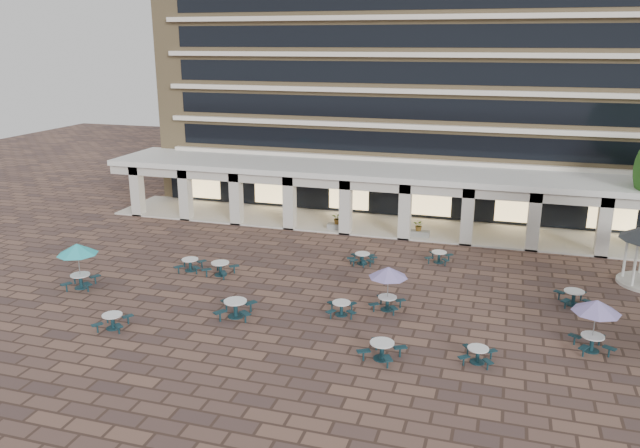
% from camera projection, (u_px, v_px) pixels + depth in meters
% --- Properties ---
extents(ground, '(120.00, 120.00, 0.00)m').
position_uv_depth(ground, '(325.00, 304.00, 32.71)').
color(ground, brown).
rests_on(ground, ground).
extents(apartment_building, '(40.00, 15.50, 25.20)m').
position_uv_depth(apartment_building, '(410.00, 49.00, 52.54)').
color(apartment_building, tan).
rests_on(apartment_building, ground).
extents(retail_arcade, '(42.00, 6.60, 4.40)m').
position_uv_depth(retail_arcade, '(382.00, 187.00, 45.45)').
color(retail_arcade, white).
rests_on(retail_arcade, ground).
extents(picnic_table_0, '(1.81, 1.81, 0.72)m').
position_uv_depth(picnic_table_0, '(113.00, 320.00, 29.80)').
color(picnic_table_0, '#13333A').
rests_on(picnic_table_0, ground).
extents(picnic_table_1, '(2.18, 2.18, 0.86)m').
position_uv_depth(picnic_table_1, '(235.00, 307.00, 31.04)').
color(picnic_table_1, '#13333A').
rests_on(picnic_table_1, ground).
extents(picnic_table_2, '(2.10, 2.10, 0.80)m').
position_uv_depth(picnic_table_2, '(382.00, 349.00, 26.91)').
color(picnic_table_2, '#13333A').
rests_on(picnic_table_2, ground).
extents(picnic_table_3, '(1.64, 1.64, 0.68)m').
position_uv_depth(picnic_table_3, '(478.00, 354.00, 26.64)').
color(picnic_table_3, '#13333A').
rests_on(picnic_table_3, ground).
extents(picnic_table_4, '(2.23, 2.23, 2.57)m').
position_uv_depth(picnic_table_4, '(77.00, 251.00, 34.21)').
color(picnic_table_4, '#13333A').
rests_on(picnic_table_4, ground).
extents(picnic_table_5, '(1.87, 1.87, 0.74)m').
position_uv_depth(picnic_table_5, '(190.00, 264.00, 37.30)').
color(picnic_table_5, '#13333A').
rests_on(picnic_table_5, ground).
extents(picnic_table_6, '(2.01, 2.01, 2.32)m').
position_uv_depth(picnic_table_6, '(388.00, 274.00, 31.42)').
color(picnic_table_6, '#13333A').
rests_on(picnic_table_6, ground).
extents(picnic_table_7, '(1.97, 1.97, 0.78)m').
position_uv_depth(picnic_table_7, '(574.00, 296.00, 32.48)').
color(picnic_table_7, '#13333A').
rests_on(picnic_table_7, ground).
extents(picnic_table_8, '(1.94, 1.94, 0.80)m').
position_uv_depth(picnic_table_8, '(220.00, 267.00, 36.58)').
color(picnic_table_8, '#13333A').
rests_on(picnic_table_8, ground).
extents(picnic_table_9, '(1.77, 1.77, 0.69)m').
position_uv_depth(picnic_table_9, '(341.00, 307.00, 31.27)').
color(picnic_table_9, '#13333A').
rests_on(picnic_table_9, ground).
extents(picnic_table_10, '(1.84, 1.84, 0.67)m').
position_uv_depth(picnic_table_10, '(362.00, 258.00, 38.47)').
color(picnic_table_10, '#13333A').
rests_on(picnic_table_10, ground).
extents(picnic_table_11, '(2.10, 2.10, 2.42)m').
position_uv_depth(picnic_table_11, '(597.00, 308.00, 27.16)').
color(picnic_table_11, '#13333A').
rests_on(picnic_table_11, ground).
extents(picnic_table_12, '(1.73, 1.73, 0.69)m').
position_uv_depth(picnic_table_12, '(362.00, 258.00, 38.45)').
color(picnic_table_12, '#13333A').
rests_on(picnic_table_12, ground).
extents(picnic_table_13, '(1.69, 1.69, 0.70)m').
position_uv_depth(picnic_table_13, '(439.00, 256.00, 38.71)').
color(picnic_table_13, '#13333A').
rests_on(picnic_table_13, ground).
extents(planter_left, '(1.50, 0.85, 1.35)m').
position_uv_depth(planter_left, '(338.00, 223.00, 45.18)').
color(planter_left, '#999994').
rests_on(planter_left, ground).
extents(planter_right, '(1.50, 0.80, 1.30)m').
position_uv_depth(planter_right, '(419.00, 230.00, 43.55)').
color(planter_right, '#999994').
rests_on(planter_right, ground).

